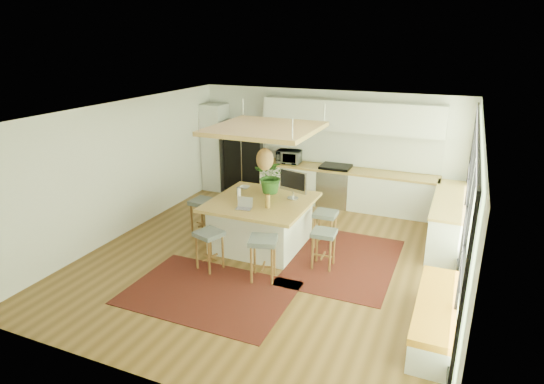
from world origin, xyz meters
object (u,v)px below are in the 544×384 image
at_px(stool_near_left, 210,250).
at_px(microwave, 289,155).
at_px(stool_near_right, 263,260).
at_px(stool_left_side, 204,218).
at_px(monitor, 293,186).
at_px(fridge, 244,158).
at_px(island, 261,223).
at_px(laptop, 244,203).
at_px(island_plant, 272,180).
at_px(stool_right_back, 325,229).
at_px(stool_right_front, 323,249).

distance_m(stool_near_left, microwave, 4.07).
xyz_separation_m(stool_near_right, stool_left_side, (-1.87, 1.20, 0.00)).
xyz_separation_m(stool_near_left, monitor, (0.95, 1.57, 0.83)).
bearing_deg(fridge, stool_near_left, -87.43).
height_order(fridge, stool_near_left, fridge).
xyz_separation_m(stool_left_side, microwave, (0.79, 2.77, 0.76)).
relative_size(island, microwave, 3.25).
xyz_separation_m(fridge, microwave, (1.22, 0.01, 0.19)).
bearing_deg(laptop, island_plant, 75.07).
bearing_deg(stool_near_left, laptop, 64.47).
bearing_deg(stool_near_right, island_plant, 108.52).
relative_size(fridge, island, 1.01).
bearing_deg(laptop, microwave, 88.00).
bearing_deg(stool_right_back, laptop, -142.27).
distance_m(stool_right_front, stool_right_back, 0.85).
bearing_deg(stool_left_side, island_plant, 20.91).
height_order(stool_near_left, stool_near_right, stool_near_right).
bearing_deg(island, fridge, 122.03).
relative_size(stool_near_right, laptop, 2.52).
distance_m(stool_right_back, stool_left_side, 2.49).
xyz_separation_m(stool_right_front, stool_right_back, (-0.22, 0.82, 0.00)).
relative_size(fridge, laptop, 6.25).
height_order(stool_near_left, stool_left_side, stool_left_side).
height_order(stool_right_front, laptop, laptop).
xyz_separation_m(stool_near_left, island_plant, (0.44, 1.73, 0.85)).
height_order(island, stool_right_front, island).
height_order(fridge, island, fridge).
bearing_deg(island_plant, stool_left_side, -159.09).
relative_size(stool_near_left, stool_near_right, 0.94).
bearing_deg(fridge, monitor, -62.62).
bearing_deg(island_plant, monitor, -17.41).
distance_m(island, monitor, 0.95).
bearing_deg(island, stool_near_right, -64.43).
relative_size(island, monitor, 2.99).
distance_m(stool_near_right, monitor, 1.75).
distance_m(island, stool_right_back, 1.23).
bearing_deg(fridge, stool_left_side, -96.57).
relative_size(stool_right_front, monitor, 1.12).
bearing_deg(island, stool_left_side, -179.83).
bearing_deg(island, laptop, -100.66).
relative_size(island, stool_near_left, 2.61).
bearing_deg(stool_near_right, monitor, 92.26).
height_order(stool_left_side, island_plant, island_plant).
xyz_separation_m(fridge, monitor, (2.24, -2.42, 0.26)).
distance_m(fridge, stool_right_front, 4.45).
relative_size(fridge, stool_right_front, 2.72).
height_order(stool_right_back, laptop, laptop).
xyz_separation_m(island, island_plant, (0.01, 0.49, 0.74)).
height_order(stool_near_right, laptop, laptop).
relative_size(fridge, stool_near_right, 2.48).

